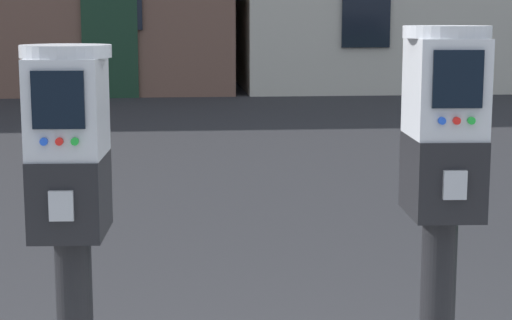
% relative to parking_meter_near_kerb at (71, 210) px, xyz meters
% --- Properties ---
extents(parking_meter_near_kerb, '(0.23, 0.26, 1.29)m').
position_rel_parking_meter_near_kerb_xyz_m(parking_meter_near_kerb, '(0.00, 0.00, 0.00)').
color(parking_meter_near_kerb, black).
rests_on(parking_meter_near_kerb, sidewalk_slab).
extents(parking_meter_twin_adjacent, '(0.23, 0.26, 1.33)m').
position_rel_parking_meter_near_kerb_xyz_m(parking_meter_twin_adjacent, '(0.92, 0.00, 0.03)').
color(parking_meter_twin_adjacent, black).
rests_on(parking_meter_twin_adjacent, sidewalk_slab).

